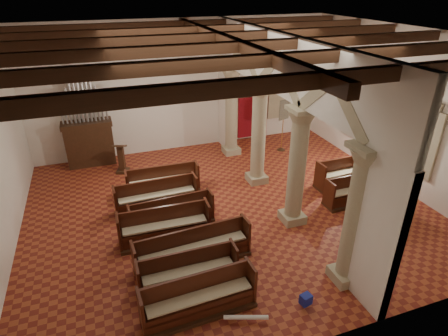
% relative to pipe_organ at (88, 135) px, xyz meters
% --- Properties ---
extents(floor, '(14.00, 14.00, 0.00)m').
position_rel_pipe_organ_xyz_m(floor, '(4.50, -5.50, -1.37)').
color(floor, '#9A4021').
rests_on(floor, ground).
extents(ceiling, '(14.00, 14.00, 0.00)m').
position_rel_pipe_organ_xyz_m(ceiling, '(4.50, -5.50, 4.63)').
color(ceiling, '#342211').
rests_on(ceiling, wall_back).
extents(wall_back, '(14.00, 0.02, 6.00)m').
position_rel_pipe_organ_xyz_m(wall_back, '(4.50, 0.50, 1.63)').
color(wall_back, white).
rests_on(wall_back, floor).
extents(wall_front, '(14.00, 0.02, 6.00)m').
position_rel_pipe_organ_xyz_m(wall_front, '(4.50, -11.50, 1.63)').
color(wall_front, white).
rests_on(wall_front, floor).
extents(wall_right, '(0.02, 12.00, 6.00)m').
position_rel_pipe_organ_xyz_m(wall_right, '(11.50, -5.50, 1.63)').
color(wall_right, white).
rests_on(wall_right, floor).
extents(ceiling_beams, '(13.80, 11.80, 0.30)m').
position_rel_pipe_organ_xyz_m(ceiling_beams, '(4.50, -5.50, 4.45)').
color(ceiling_beams, '#3B2012').
rests_on(ceiling_beams, wall_back).
extents(arcade, '(0.90, 11.90, 6.00)m').
position_rel_pipe_organ_xyz_m(arcade, '(6.30, -5.50, 2.19)').
color(arcade, tan).
rests_on(arcade, floor).
extents(window_right_a, '(0.03, 1.00, 2.20)m').
position_rel_pipe_organ_xyz_m(window_right_a, '(11.48, -7.00, 0.83)').
color(window_right_a, '#387E64').
rests_on(window_right_a, wall_right).
extents(window_right_b, '(0.03, 1.00, 2.20)m').
position_rel_pipe_organ_xyz_m(window_right_b, '(11.48, -3.00, 0.83)').
color(window_right_b, '#387E64').
rests_on(window_right_b, wall_right).
extents(window_back, '(1.00, 0.03, 2.20)m').
position_rel_pipe_organ_xyz_m(window_back, '(9.50, 0.48, 0.83)').
color(window_back, '#387E64').
rests_on(window_back, wall_back).
extents(pipe_organ, '(2.10, 0.85, 4.40)m').
position_rel_pipe_organ_xyz_m(pipe_organ, '(0.00, 0.00, 0.00)').
color(pipe_organ, '#3B2012').
rests_on(pipe_organ, floor).
extents(lectern, '(0.66, 0.70, 1.37)m').
position_rel_pipe_organ_xyz_m(lectern, '(1.19, -1.33, -0.80)').
color(lectern, '#361A11').
rests_on(lectern, floor).
extents(dossal_curtain, '(1.80, 0.07, 2.17)m').
position_rel_pipe_organ_xyz_m(dossal_curtain, '(8.00, 0.42, -0.21)').
color(dossal_curtain, maroon).
rests_on(dossal_curtain, floor).
extents(processional_banner, '(0.60, 0.77, 2.74)m').
position_rel_pipe_organ_xyz_m(processional_banner, '(8.72, -1.50, -0.53)').
color(processional_banner, '#3B2012').
rests_on(processional_banner, floor).
extents(hymnal_box_a, '(0.32, 0.28, 0.27)m').
position_rel_pipe_organ_xyz_m(hymnal_box_a, '(4.77, -10.49, -1.13)').
color(hymnal_box_a, '#16279A').
rests_on(hymnal_box_a, floor).
extents(hymnal_box_b, '(0.29, 0.24, 0.29)m').
position_rel_pipe_organ_xyz_m(hymnal_box_b, '(3.54, -7.16, -1.12)').
color(hymnal_box_b, '#163A9B').
rests_on(hymnal_box_b, floor).
extents(hymnal_box_c, '(0.33, 0.29, 0.28)m').
position_rel_pipe_organ_xyz_m(hymnal_box_c, '(2.95, -6.94, -1.13)').
color(hymnal_box_c, '#151894').
rests_on(hymnal_box_c, floor).
extents(tube_heater_a, '(1.06, 0.46, 0.11)m').
position_rel_pipe_organ_xyz_m(tube_heater_a, '(3.15, -10.44, -1.21)').
color(tube_heater_a, silver).
rests_on(tube_heater_a, floor).
extents(tube_heater_b, '(1.04, 0.25, 0.10)m').
position_rel_pipe_organ_xyz_m(tube_heater_b, '(2.63, -9.07, -1.21)').
color(tube_heater_b, white).
rests_on(tube_heater_b, floor).
extents(nave_pew_0, '(2.89, 0.87, 1.11)m').
position_rel_pipe_organ_xyz_m(nave_pew_0, '(2.17, -9.80, -1.00)').
color(nave_pew_0, '#3B2012').
rests_on(nave_pew_0, floor).
extents(nave_pew_1, '(2.67, 0.72, 1.06)m').
position_rel_pipe_organ_xyz_m(nave_pew_1, '(2.16, -8.81, -1.02)').
color(nave_pew_1, '#3B2012').
rests_on(nave_pew_1, floor).
extents(nave_pew_2, '(3.46, 0.95, 1.11)m').
position_rel_pipe_organ_xyz_m(nave_pew_2, '(2.53, -7.95, -1.01)').
color(nave_pew_2, '#3B2012').
rests_on(nave_pew_2, floor).
extents(nave_pew_3, '(2.88, 0.86, 1.14)m').
position_rel_pipe_organ_xyz_m(nave_pew_3, '(1.98, -6.61, -0.99)').
color(nave_pew_3, '#3B2012').
rests_on(nave_pew_3, floor).
extents(nave_pew_4, '(2.85, 0.83, 1.03)m').
position_rel_pipe_organ_xyz_m(nave_pew_4, '(2.36, -5.91, -1.03)').
color(nave_pew_4, '#3B2012').
rests_on(nave_pew_4, floor).
extents(nave_pew_5, '(2.97, 0.79, 1.09)m').
position_rel_pipe_organ_xyz_m(nave_pew_5, '(2.08, -4.66, -1.01)').
color(nave_pew_5, '#3B2012').
rests_on(nave_pew_5, floor).
extents(nave_pew_6, '(2.79, 0.78, 1.08)m').
position_rel_pipe_organ_xyz_m(nave_pew_6, '(2.51, -3.63, -1.01)').
color(nave_pew_6, '#3B2012').
rests_on(nave_pew_6, floor).
extents(aisle_pew_0, '(2.06, 0.82, 1.08)m').
position_rel_pipe_organ_xyz_m(aisle_pew_0, '(9.45, -7.69, -1.01)').
color(aisle_pew_0, '#3B2012').
rests_on(aisle_pew_0, floor).
extents(aisle_pew_1, '(2.02, 0.75, 1.09)m').
position_rel_pipe_organ_xyz_m(aisle_pew_1, '(8.88, -6.72, -1.00)').
color(aisle_pew_1, '#3B2012').
rests_on(aisle_pew_1, floor).
extents(aisle_pew_2, '(1.96, 0.85, 1.15)m').
position_rel_pipe_organ_xyz_m(aisle_pew_2, '(9.23, -5.47, -0.98)').
color(aisle_pew_2, '#3B2012').
rests_on(aisle_pew_2, floor).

